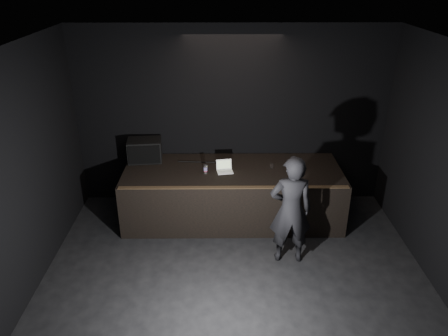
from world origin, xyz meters
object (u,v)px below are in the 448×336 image
(beer_can, at_px, (205,169))
(stage_riser, at_px, (232,193))
(stage_monitor, at_px, (145,150))
(person, at_px, (291,210))
(laptop, at_px, (225,168))

(beer_can, bearing_deg, stage_riser, 16.75)
(stage_riser, bearing_deg, beer_can, -163.25)
(stage_monitor, xyz_separation_m, beer_can, (1.17, -0.58, -0.13))
(stage_riser, height_order, stage_monitor, stage_monitor)
(stage_riser, xyz_separation_m, person, (0.88, -1.34, 0.42))
(laptop, distance_m, beer_can, 0.36)
(person, bearing_deg, stage_riser, -56.66)
(stage_monitor, relative_size, beer_can, 4.03)
(stage_monitor, relative_size, laptop, 2.10)
(stage_riser, distance_m, stage_monitor, 1.86)
(person, bearing_deg, beer_can, -40.79)
(stage_monitor, distance_m, laptop, 1.60)
(person, bearing_deg, stage_monitor, -34.71)
(stage_riser, bearing_deg, laptop, -160.18)
(stage_monitor, distance_m, person, 3.11)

